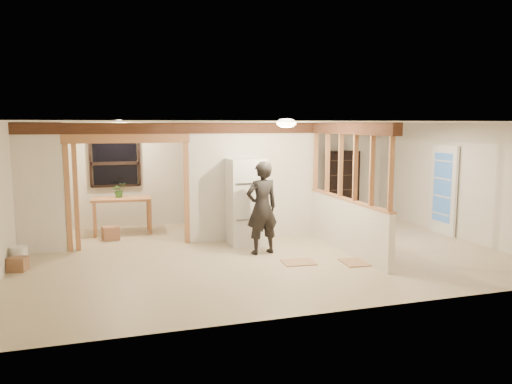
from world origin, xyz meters
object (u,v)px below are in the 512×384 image
object	(u,v)px
refrigerator	(246,201)
bookshelf	(342,184)
work_table	(122,216)
shop_vac	(43,235)
woman	(262,208)

from	to	relation	value
refrigerator	bookshelf	bearing A→B (deg)	34.00
work_table	bookshelf	xyz separation A→B (m)	(5.75, 0.51, 0.47)
shop_vac	bookshelf	bearing A→B (deg)	10.76
work_table	shop_vac	bearing A→B (deg)	-145.61
woman	shop_vac	distance (m)	4.45
refrigerator	bookshelf	xyz separation A→B (m)	(3.33, 2.25, -0.00)
refrigerator	bookshelf	world-z (taller)	refrigerator
work_table	refrigerator	bearing A→B (deg)	-30.59
work_table	bookshelf	size ratio (longest dim) A/B	0.74
shop_vac	woman	bearing A→B (deg)	-23.17
woman	work_table	world-z (taller)	woman
refrigerator	shop_vac	size ratio (longest dim) A/B	3.40
refrigerator	work_table	size ratio (longest dim) A/B	1.36
refrigerator	shop_vac	bearing A→B (deg)	167.92
shop_vac	bookshelf	distance (m)	7.48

